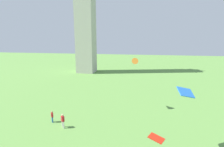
# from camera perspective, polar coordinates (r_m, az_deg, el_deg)

# --- Properties ---
(person_1) EXTENTS (0.53, 0.52, 1.81)m
(person_1) POSITION_cam_1_polar(r_m,az_deg,el_deg) (22.90, -16.05, -14.64)
(person_1) COLOR silver
(person_1) RESTS_ON ground_plane
(person_2) EXTENTS (0.44, 0.46, 1.57)m
(person_2) POSITION_cam_1_polar(r_m,az_deg,el_deg) (24.71, -19.27, -13.18)
(person_2) COLOR #235693
(person_2) RESTS_ON ground_plane
(kite_flying_2) EXTENTS (1.76, 1.67, 1.08)m
(kite_flying_2) POSITION_cam_1_polar(r_m,az_deg,el_deg) (17.88, 23.30, -5.76)
(kite_flying_2) COLOR blue
(kite_flying_3) EXTENTS (1.31, 1.83, 1.49)m
(kite_flying_3) POSITION_cam_1_polar(r_m,az_deg,el_deg) (26.26, 7.43, 3.67)
(kite_flying_3) COLOR orange
(kite_flying_5) EXTENTS (1.24, 1.09, 0.24)m
(kite_flying_5) POSITION_cam_1_polar(r_m,az_deg,el_deg) (13.07, 14.53, -20.08)
(kite_flying_5) COLOR red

